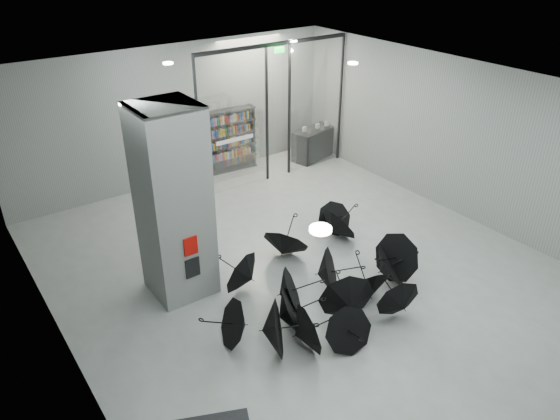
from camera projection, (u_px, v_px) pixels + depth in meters
room at (341, 168)px, 9.75m from camera, size 14.00×14.02×4.01m
column at (173, 204)px, 10.30m from camera, size 1.20×1.20×4.00m
fire_cabinet at (191, 246)px, 10.16m from camera, size 0.28×0.04×0.38m
info_panel at (193, 268)px, 10.40m from camera, size 0.30×0.03×0.42m
exit_sign at (279, 50)px, 14.32m from camera, size 0.30×0.06×0.15m
glass_partition at (275, 107)px, 15.24m from camera, size 5.06×0.08×4.00m
bookshelf at (228, 141)px, 16.25m from camera, size 1.80×0.49×1.95m
shop_counter at (315, 143)px, 17.40m from camera, size 1.76×1.05×0.99m
umbrella_cluster at (323, 287)px, 10.72m from camera, size 5.11×4.49×1.30m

